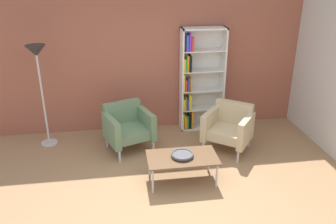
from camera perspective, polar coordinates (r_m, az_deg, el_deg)
ground_plane at (r=4.79m, az=0.29°, el=-14.58°), size 8.32×8.32×0.00m
brick_back_panel at (r=6.40m, az=-3.09°, el=9.72°), size 6.40×0.12×2.90m
bookshelf_tall at (r=6.48m, az=4.81°, el=5.07°), size 0.80×0.30×1.90m
coffee_table_low at (r=5.02m, az=2.34°, el=-7.58°), size 1.00×0.56×0.40m
decorative_bowl at (r=4.98m, az=2.35°, el=-6.92°), size 0.32×0.32×0.05m
armchair_by_bookshelf at (r=5.93m, az=9.87°, el=-2.34°), size 0.95×0.94×0.78m
armchair_corner_red at (r=5.89m, az=-6.59°, el=-2.32°), size 0.89×0.86×0.78m
floor_lamp_torchiere at (r=6.03m, az=-20.43°, el=7.45°), size 0.32×0.32×1.74m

